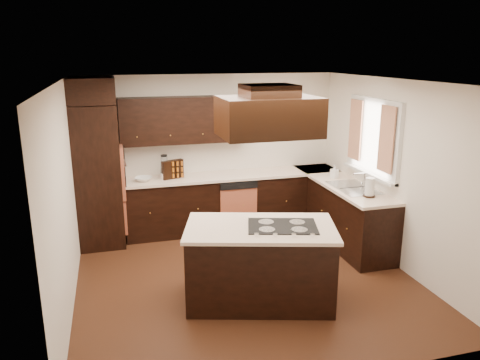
# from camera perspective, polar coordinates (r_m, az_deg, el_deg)

# --- Properties ---
(floor) EXTENTS (4.20, 4.20, 0.02)m
(floor) POSITION_cam_1_polar(r_m,az_deg,el_deg) (6.21, 0.60, -11.88)
(floor) COLOR #542D18
(floor) RESTS_ON ground
(ceiling) EXTENTS (4.20, 4.20, 0.02)m
(ceiling) POSITION_cam_1_polar(r_m,az_deg,el_deg) (5.54, 0.68, 12.02)
(ceiling) COLOR white
(ceiling) RESTS_ON ground
(wall_back) EXTENTS (4.20, 0.02, 2.50)m
(wall_back) POSITION_cam_1_polar(r_m,az_deg,el_deg) (7.74, -3.71, 3.50)
(wall_back) COLOR beige
(wall_back) RESTS_ON ground
(wall_front) EXTENTS (4.20, 0.02, 2.50)m
(wall_front) POSITION_cam_1_polar(r_m,az_deg,el_deg) (3.88, 9.41, -8.85)
(wall_front) COLOR beige
(wall_front) RESTS_ON ground
(wall_left) EXTENTS (0.02, 4.20, 2.50)m
(wall_left) POSITION_cam_1_polar(r_m,az_deg,el_deg) (5.57, -20.73, -2.17)
(wall_left) COLOR beige
(wall_left) RESTS_ON ground
(wall_right) EXTENTS (0.02, 4.20, 2.50)m
(wall_right) POSITION_cam_1_polar(r_m,az_deg,el_deg) (6.63, 18.44, 0.74)
(wall_right) COLOR beige
(wall_right) RESTS_ON ground
(oven_column) EXTENTS (0.65, 0.75, 2.12)m
(oven_column) POSITION_cam_1_polar(r_m,az_deg,el_deg) (7.24, -16.89, 0.49)
(oven_column) COLOR black
(oven_column) RESTS_ON floor
(wall_oven_face) EXTENTS (0.05, 0.62, 0.78)m
(wall_oven_face) POSITION_cam_1_polar(r_m,az_deg,el_deg) (7.22, -14.15, 1.14)
(wall_oven_face) COLOR #BE5D3F
(wall_oven_face) RESTS_ON oven_column
(base_cabinets_back) EXTENTS (2.93, 0.60, 0.88)m
(base_cabinets_back) POSITION_cam_1_polar(r_m,az_deg,el_deg) (7.66, -2.87, -2.88)
(base_cabinets_back) COLOR black
(base_cabinets_back) RESTS_ON floor
(base_cabinets_right) EXTENTS (0.60, 2.40, 0.88)m
(base_cabinets_right) POSITION_cam_1_polar(r_m,az_deg,el_deg) (7.44, 12.11, -3.77)
(base_cabinets_right) COLOR black
(base_cabinets_right) RESTS_ON floor
(countertop_back) EXTENTS (2.93, 0.63, 0.04)m
(countertop_back) POSITION_cam_1_polar(r_m,az_deg,el_deg) (7.52, -2.89, 0.41)
(countertop_back) COLOR beige
(countertop_back) RESTS_ON base_cabinets_back
(countertop_right) EXTENTS (0.63, 2.40, 0.04)m
(countertop_right) POSITION_cam_1_polar(r_m,az_deg,el_deg) (7.30, 12.21, -0.37)
(countertop_right) COLOR beige
(countertop_right) RESTS_ON base_cabinets_right
(upper_cabinets) EXTENTS (2.00, 0.34, 0.72)m
(upper_cabinets) POSITION_cam_1_polar(r_m,az_deg,el_deg) (7.39, -6.78, 7.28)
(upper_cabinets) COLOR black
(upper_cabinets) RESTS_ON wall_back
(dishwasher_front) EXTENTS (0.60, 0.05, 0.72)m
(dishwasher_front) POSITION_cam_1_polar(r_m,az_deg,el_deg) (7.47, -0.17, -3.70)
(dishwasher_front) COLOR #BE5D3F
(dishwasher_front) RESTS_ON floor
(window_frame) EXTENTS (0.06, 1.32, 1.12)m
(window_frame) POSITION_cam_1_polar(r_m,az_deg,el_deg) (6.98, 15.96, 5.00)
(window_frame) COLOR silver
(window_frame) RESTS_ON wall_right
(window_pane) EXTENTS (0.00, 1.20, 1.00)m
(window_pane) POSITION_cam_1_polar(r_m,az_deg,el_deg) (7.00, 16.15, 5.00)
(window_pane) COLOR white
(window_pane) RESTS_ON wall_right
(curtain_left) EXTENTS (0.02, 0.34, 0.90)m
(curtain_left) POSITION_cam_1_polar(r_m,az_deg,el_deg) (6.59, 17.42, 4.75)
(curtain_left) COLOR beige
(curtain_left) RESTS_ON wall_right
(curtain_right) EXTENTS (0.02, 0.34, 0.90)m
(curtain_right) POSITION_cam_1_polar(r_m,az_deg,el_deg) (7.30, 13.88, 5.96)
(curtain_right) COLOR beige
(curtain_right) RESTS_ON wall_right
(sink_rim) EXTENTS (0.52, 0.84, 0.01)m
(sink_rim) POSITION_cam_1_polar(r_m,az_deg,el_deg) (7.01, 13.64, -0.91)
(sink_rim) COLOR silver
(sink_rim) RESTS_ON countertop_right
(island) EXTENTS (1.82, 1.32, 0.88)m
(island) POSITION_cam_1_polar(r_m,az_deg,el_deg) (5.52, 2.46, -10.34)
(island) COLOR black
(island) RESTS_ON floor
(island_top) EXTENTS (1.90, 1.39, 0.04)m
(island_top) POSITION_cam_1_polar(r_m,az_deg,el_deg) (5.33, 2.51, -5.88)
(island_top) COLOR beige
(island_top) RESTS_ON island
(cooktop) EXTENTS (0.89, 0.71, 0.01)m
(cooktop) POSITION_cam_1_polar(r_m,az_deg,el_deg) (5.34, 5.19, -5.61)
(cooktop) COLOR black
(cooktop) RESTS_ON island_top
(range_hood) EXTENTS (1.05, 0.72, 0.42)m
(range_hood) POSITION_cam_1_polar(r_m,az_deg,el_deg) (5.08, 3.50, 7.73)
(range_hood) COLOR black
(range_hood) RESTS_ON ceiling
(hood_duct) EXTENTS (0.55, 0.50, 0.13)m
(hood_duct) POSITION_cam_1_polar(r_m,az_deg,el_deg) (5.05, 3.55, 10.83)
(hood_duct) COLOR black
(hood_duct) RESTS_ON ceiling
(blender_base) EXTENTS (0.15, 0.15, 0.10)m
(blender_base) POSITION_cam_1_polar(r_m,az_deg,el_deg) (7.38, -9.15, 0.52)
(blender_base) COLOR silver
(blender_base) RESTS_ON countertop_back
(blender_pitcher) EXTENTS (0.13, 0.13, 0.26)m
(blender_pitcher) POSITION_cam_1_polar(r_m,az_deg,el_deg) (7.34, -9.21, 1.88)
(blender_pitcher) COLOR silver
(blender_pitcher) RESTS_ON blender_base
(spice_rack) EXTENTS (0.35, 0.21, 0.29)m
(spice_rack) POSITION_cam_1_polar(r_m,az_deg,el_deg) (7.37, -8.21, 1.30)
(spice_rack) COLOR black
(spice_rack) RESTS_ON countertop_back
(mixing_bowl) EXTENTS (0.34, 0.34, 0.06)m
(mixing_bowl) POSITION_cam_1_polar(r_m,az_deg,el_deg) (7.32, -11.69, 0.11)
(mixing_bowl) COLOR silver
(mixing_bowl) RESTS_ON countertop_back
(soap_bottle) EXTENTS (0.13, 0.13, 0.22)m
(soap_bottle) POSITION_cam_1_polar(r_m,az_deg,el_deg) (7.46, 11.44, 1.03)
(soap_bottle) COLOR silver
(soap_bottle) RESTS_ON countertop_right
(paper_towel) EXTENTS (0.15, 0.15, 0.27)m
(paper_towel) POSITION_cam_1_polar(r_m,az_deg,el_deg) (6.60, 15.53, -0.88)
(paper_towel) COLOR silver
(paper_towel) RESTS_ON countertop_right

